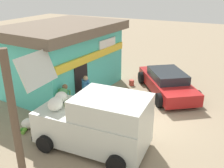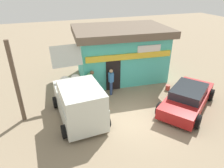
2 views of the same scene
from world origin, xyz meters
The scene contains 9 objects.
ground_plane centered at (0.00, 0.00, 0.00)m, with size 60.00×60.00×0.00m, color gray.
storefront_bar centered at (1.03, 5.16, 1.80)m, with size 6.59×4.83×3.50m.
delivery_van centered at (-2.76, 1.13, 0.99)m, with size 2.36×4.38×3.12m.
parked_sedan centered at (2.95, 0.13, 0.58)m, with size 4.65×4.03×1.20m.
vendor_standing centered at (-0.44, 2.96, 0.92)m, with size 0.45×0.53×1.59m.
customer_bending centered at (-1.81, 3.24, 0.92)m, with size 0.76×0.60×1.52m.
unloaded_banana_pile centered at (-2.90, 4.12, 0.19)m, with size 1.05×0.80×0.42m.
paint_bucket centered at (3.10, 2.16, 0.16)m, with size 0.28×0.28×0.31m, color #BF3F33.
utility_pole centered at (-5.42, 1.91, 2.02)m, with size 0.20×0.20×4.04m, color brown.
Camera 1 is at (-9.23, -2.68, 5.38)m, focal length 40.28 mm.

